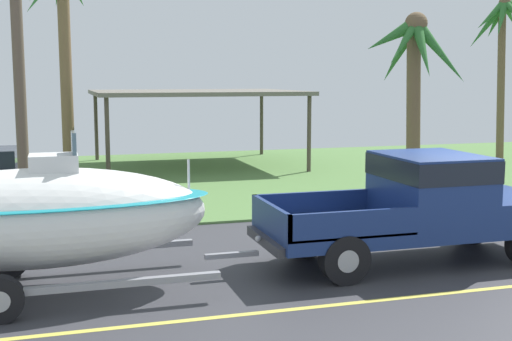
# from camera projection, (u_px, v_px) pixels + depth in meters

# --- Properties ---
(ground) EXTENTS (36.00, 22.00, 0.11)m
(ground) POSITION_uv_depth(u_px,v_px,m) (309.00, 186.00, 20.42)
(ground) COLOR #38383D
(pickup_truck_towing) EXTENTS (5.52, 1.99, 1.92)m
(pickup_truck_towing) POSITION_uv_depth(u_px,v_px,m) (428.00, 203.00, 11.98)
(pickup_truck_towing) COLOR navy
(pickup_truck_towing) RESTS_ON ground
(boat_on_trailer) EXTENTS (6.28, 2.42, 2.46)m
(boat_on_trailer) POSITION_uv_depth(u_px,v_px,m) (37.00, 217.00, 10.07)
(boat_on_trailer) COLOR gray
(boat_on_trailer) RESTS_ON ground
(carport_awning) EXTENTS (7.24, 5.95, 2.78)m
(carport_awning) POSITION_uv_depth(u_px,v_px,m) (195.00, 94.00, 24.45)
(carport_awning) COLOR #4C4238
(carport_awning) RESTS_ON ground
(palm_tree_near_left) EXTENTS (2.74, 3.10, 7.05)m
(palm_tree_near_left) POSITION_uv_depth(u_px,v_px,m) (64.00, 12.00, 21.21)
(palm_tree_near_left) COLOR brown
(palm_tree_near_left) RESTS_ON ground
(palm_tree_near_right) EXTENTS (3.00, 2.49, 6.27)m
(palm_tree_near_right) POSITION_uv_depth(u_px,v_px,m) (506.00, 31.00, 25.54)
(palm_tree_near_right) COLOR brown
(palm_tree_near_right) RESTS_ON ground
(palm_tree_far_left) EXTENTS (2.93, 2.86, 5.02)m
(palm_tree_far_left) POSITION_uv_depth(u_px,v_px,m) (416.00, 62.00, 18.43)
(palm_tree_far_left) COLOR brown
(palm_tree_far_left) RESTS_ON ground
(utility_pole) EXTENTS (0.24, 1.80, 7.97)m
(utility_pole) POSITION_uv_depth(u_px,v_px,m) (17.00, 35.00, 13.98)
(utility_pole) COLOR brown
(utility_pole) RESTS_ON ground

